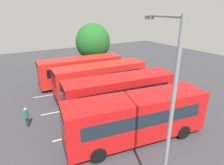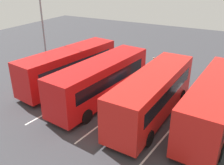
% 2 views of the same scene
% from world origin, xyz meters
% --- Properties ---
extents(ground_plane, '(63.05, 63.05, 0.00)m').
position_xyz_m(ground_plane, '(0.00, 0.00, 0.00)').
color(ground_plane, '#38383D').
extents(bus_far_left, '(10.19, 3.09, 3.33)m').
position_xyz_m(bus_far_left, '(0.03, -6.23, 1.83)').
color(bus_far_left, red).
rests_on(bus_far_left, ground).
extents(bus_center_left, '(10.16, 2.96, 3.33)m').
position_xyz_m(bus_center_left, '(-0.74, -2.27, 1.83)').
color(bus_center_left, red).
rests_on(bus_center_left, ground).
extents(bus_center_right, '(10.27, 3.58, 3.33)m').
position_xyz_m(bus_center_right, '(-0.42, 2.16, 1.83)').
color(bus_center_right, red).
rests_on(bus_center_right, ground).
extents(bus_far_right, '(10.31, 3.97, 3.33)m').
position_xyz_m(bus_far_right, '(0.77, 6.21, 1.83)').
color(bus_far_right, red).
rests_on(bus_far_right, ground).
extents(pedestrian, '(0.44, 0.44, 1.67)m').
position_xyz_m(pedestrian, '(7.27, 0.60, 0.98)').
color(pedestrian, '#232833').
rests_on(pedestrian, ground).
extents(street_lamp, '(0.85, 2.71, 8.60)m').
position_xyz_m(street_lamp, '(2.73, 10.63, 4.94)').
color(street_lamp, gray).
rests_on(street_lamp, ground).
extents(depot_tree, '(5.30, 4.77, 7.03)m').
position_xyz_m(depot_tree, '(-4.20, -11.49, 4.24)').
color(depot_tree, '#4C3823').
rests_on(depot_tree, ground).
extents(lane_stripe_outer_left, '(12.14, 1.51, 0.01)m').
position_xyz_m(lane_stripe_outer_left, '(0.00, -4.20, 0.00)').
color(lane_stripe_outer_left, silver).
rests_on(lane_stripe_outer_left, ground).
extents(lane_stripe_inner_left, '(12.14, 1.51, 0.01)m').
position_xyz_m(lane_stripe_inner_left, '(0.00, 0.00, 0.00)').
color(lane_stripe_inner_left, silver).
rests_on(lane_stripe_inner_left, ground).
extents(lane_stripe_inner_right, '(12.14, 1.51, 0.01)m').
position_xyz_m(lane_stripe_inner_right, '(0.00, 4.20, 0.00)').
color(lane_stripe_inner_right, silver).
rests_on(lane_stripe_inner_right, ground).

